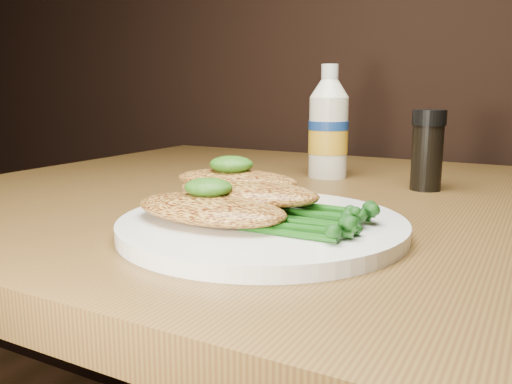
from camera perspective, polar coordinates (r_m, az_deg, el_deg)
The scene contains 9 objects.
plate at distance 0.50m, azimuth 0.67°, elevation -3.63°, with size 0.27×0.27×0.01m, color white.
chicken_front at distance 0.49m, azimuth -4.94°, elevation -1.81°, with size 0.15×0.08×0.02m, color gold.
chicken_mid at distance 0.52m, azimuth -0.97°, elevation -0.00°, with size 0.15×0.08×0.02m, color gold.
chicken_back at distance 0.55m, azimuth -2.17°, elevation 1.31°, with size 0.13×0.07×0.02m, color gold.
pesto_front at distance 0.49m, azimuth -5.12°, elevation 0.51°, with size 0.05×0.04×0.02m, color black.
pesto_back at distance 0.55m, azimuth -2.65°, elevation 2.97°, with size 0.05×0.04×0.02m, color black.
broccolini_bundle at distance 0.47m, azimuth 5.29°, elevation -2.48°, with size 0.13×0.10×0.02m, color #164F11, non-canonical shape.
mayo_bottle at distance 0.81m, azimuth 7.76°, elevation 7.45°, with size 0.06×0.06×0.17m, color white, non-canonical shape.
pepper_grinder at distance 0.74m, azimuth 17.82°, elevation 4.26°, with size 0.04×0.04×0.11m, color black, non-canonical shape.
Camera 1 is at (0.15, 0.43, 0.89)m, focal length 37.46 mm.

